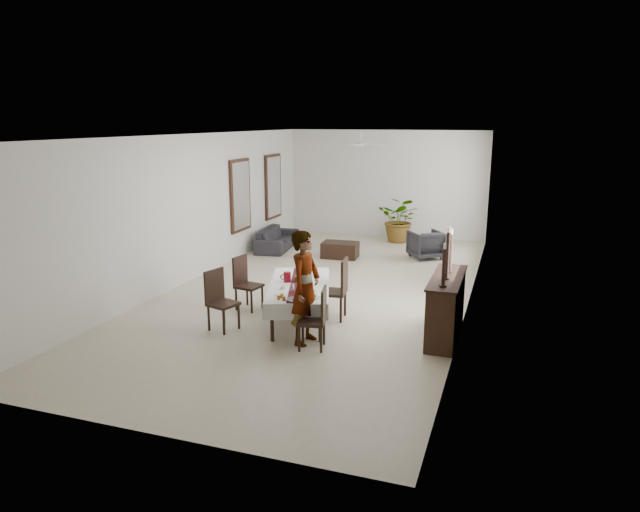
# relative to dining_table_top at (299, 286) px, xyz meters

# --- Properties ---
(floor) EXTENTS (6.00, 12.00, 0.00)m
(floor) POSITION_rel_dining_table_top_xyz_m (-0.22, 1.90, -0.64)
(floor) COLOR beige
(floor) RESTS_ON ground
(ceiling) EXTENTS (6.00, 12.00, 0.02)m
(ceiling) POSITION_rel_dining_table_top_xyz_m (-0.22, 1.90, 2.56)
(ceiling) COLOR silver
(ceiling) RESTS_ON wall_back
(wall_back) EXTENTS (6.00, 0.02, 3.20)m
(wall_back) POSITION_rel_dining_table_top_xyz_m (-0.22, 7.90, 0.96)
(wall_back) COLOR silver
(wall_back) RESTS_ON floor
(wall_front) EXTENTS (6.00, 0.02, 3.20)m
(wall_front) POSITION_rel_dining_table_top_xyz_m (-0.22, -4.10, 0.96)
(wall_front) COLOR silver
(wall_front) RESTS_ON floor
(wall_left) EXTENTS (0.02, 12.00, 3.20)m
(wall_left) POSITION_rel_dining_table_top_xyz_m (-3.22, 1.90, 0.96)
(wall_left) COLOR silver
(wall_left) RESTS_ON floor
(wall_right) EXTENTS (0.02, 12.00, 3.20)m
(wall_right) POSITION_rel_dining_table_top_xyz_m (2.78, 1.90, 0.96)
(wall_right) COLOR silver
(wall_right) RESTS_ON floor
(dining_table_top) EXTENTS (1.49, 2.29, 0.04)m
(dining_table_top) POSITION_rel_dining_table_top_xyz_m (0.00, 0.00, 0.00)
(dining_table_top) COLOR black
(dining_table_top) RESTS_ON table_leg_fl
(table_leg_fl) EXTENTS (0.08, 0.08, 0.62)m
(table_leg_fl) POSITION_rel_dining_table_top_xyz_m (-0.06, -1.08, -0.33)
(table_leg_fl) COLOR black
(table_leg_fl) RESTS_ON floor
(table_leg_fr) EXTENTS (0.08, 0.08, 0.62)m
(table_leg_fr) POSITION_rel_dining_table_top_xyz_m (0.68, -0.84, -0.33)
(table_leg_fr) COLOR black
(table_leg_fr) RESTS_ON floor
(table_leg_bl) EXTENTS (0.08, 0.08, 0.62)m
(table_leg_bl) POSITION_rel_dining_table_top_xyz_m (-0.68, 0.84, -0.33)
(table_leg_bl) COLOR black
(table_leg_bl) RESTS_ON floor
(table_leg_br) EXTENTS (0.08, 0.08, 0.62)m
(table_leg_br) POSITION_rel_dining_table_top_xyz_m (0.06, 1.08, -0.33)
(table_leg_br) COLOR black
(table_leg_br) RESTS_ON floor
(tablecloth_top) EXTENTS (1.70, 2.49, 0.01)m
(tablecloth_top) POSITION_rel_dining_table_top_xyz_m (-0.00, 0.00, 0.03)
(tablecloth_top) COLOR white
(tablecloth_top) RESTS_ON dining_table_top
(tablecloth_drape_left) EXTENTS (0.71, 2.17, 0.26)m
(tablecloth_drape_left) POSITION_rel_dining_table_top_xyz_m (-0.49, -0.16, -0.10)
(tablecloth_drape_left) COLOR white
(tablecloth_drape_left) RESTS_ON dining_table_top
(tablecloth_drape_right) EXTENTS (0.71, 2.17, 0.26)m
(tablecloth_drape_right) POSITION_rel_dining_table_top_xyz_m (0.49, 0.16, -0.10)
(tablecloth_drape_right) COLOR silver
(tablecloth_drape_right) RESTS_ON dining_table_top
(tablecloth_drape_near) EXTENTS (0.99, 0.33, 0.26)m
(tablecloth_drape_near) POSITION_rel_dining_table_top_xyz_m (0.35, -1.08, -0.10)
(tablecloth_drape_near) COLOR silver
(tablecloth_drape_near) RESTS_ON dining_table_top
(tablecloth_drape_far) EXTENTS (0.99, 0.33, 0.26)m
(tablecloth_drape_far) POSITION_rel_dining_table_top_xyz_m (-0.35, 1.08, -0.10)
(tablecloth_drape_far) COLOR white
(tablecloth_drape_far) RESTS_ON dining_table_top
(table_runner) EXTENTS (0.98, 2.19, 0.00)m
(table_runner) POSITION_rel_dining_table_top_xyz_m (0.00, 0.00, 0.03)
(table_runner) COLOR #52171A
(table_runner) RESTS_ON tablecloth_top
(red_pitcher) EXTENTS (0.17, 0.17, 0.18)m
(red_pitcher) POSITION_rel_dining_table_top_xyz_m (-0.25, 0.06, 0.12)
(red_pitcher) COLOR maroon
(red_pitcher) RESTS_ON tablecloth_top
(pitcher_handle) EXTENTS (0.11, 0.05, 0.11)m
(pitcher_handle) POSITION_rel_dining_table_top_xyz_m (-0.32, 0.03, 0.12)
(pitcher_handle) COLOR maroon
(pitcher_handle) RESTS_ON red_pitcher
(wine_glass_near) EXTENTS (0.06, 0.06, 0.15)m
(wine_glass_near) POSITION_rel_dining_table_top_xyz_m (0.28, -0.51, 0.11)
(wine_glass_near) COLOR white
(wine_glass_near) RESTS_ON tablecloth_top
(wine_glass_mid) EXTENTS (0.06, 0.06, 0.15)m
(wine_glass_mid) POSITION_rel_dining_table_top_xyz_m (0.07, -0.49, 0.11)
(wine_glass_mid) COLOR white
(wine_glass_mid) RESTS_ON tablecloth_top
(wine_glass_far) EXTENTS (0.06, 0.06, 0.15)m
(wine_glass_far) POSITION_rel_dining_table_top_xyz_m (0.03, 0.06, 0.11)
(wine_glass_far) COLOR white
(wine_glass_far) RESTS_ON tablecloth_top
(teacup_right) EXTENTS (0.08, 0.08, 0.05)m
(teacup_right) POSITION_rel_dining_table_top_xyz_m (0.42, -0.42, 0.06)
(teacup_right) COLOR silver
(teacup_right) RESTS_ON saucer_right
(saucer_right) EXTENTS (0.13, 0.13, 0.01)m
(saucer_right) POSITION_rel_dining_table_top_xyz_m (0.42, -0.42, 0.04)
(saucer_right) COLOR white
(saucer_right) RESTS_ON tablecloth_top
(teacup_left) EXTENTS (0.08, 0.08, 0.05)m
(teacup_left) POSITION_rel_dining_table_top_xyz_m (-0.16, -0.38, 0.06)
(teacup_left) COLOR silver
(teacup_left) RESTS_ON saucer_left
(saucer_left) EXTENTS (0.13, 0.13, 0.01)m
(saucer_left) POSITION_rel_dining_table_top_xyz_m (-0.16, -0.38, 0.04)
(saucer_left) COLOR silver
(saucer_left) RESTS_ON tablecloth_top
(plate_near_right) EXTENTS (0.21, 0.21, 0.01)m
(plate_near_right) POSITION_rel_dining_table_top_xyz_m (0.52, -0.67, 0.04)
(plate_near_right) COLOR silver
(plate_near_right) RESTS_ON tablecloth_top
(bread_near_right) EXTENTS (0.08, 0.08, 0.08)m
(bread_near_right) POSITION_rel_dining_table_top_xyz_m (0.52, -0.67, 0.06)
(bread_near_right) COLOR tan
(bread_near_right) RESTS_ON plate_near_right
(plate_near_left) EXTENTS (0.21, 0.21, 0.01)m
(plate_near_left) POSITION_rel_dining_table_top_xyz_m (-0.05, -0.71, 0.04)
(plate_near_left) COLOR white
(plate_near_left) RESTS_ON tablecloth_top
(plate_far_left) EXTENTS (0.21, 0.21, 0.01)m
(plate_far_left) POSITION_rel_dining_table_top_xyz_m (-0.42, 0.37, 0.04)
(plate_far_left) COLOR white
(plate_far_left) RESTS_ON tablecloth_top
(serving_tray) EXTENTS (0.32, 0.32, 0.02)m
(serving_tray) POSITION_rel_dining_table_top_xyz_m (0.29, -0.88, 0.04)
(serving_tray) COLOR #3B3C40
(serving_tray) RESTS_ON tablecloth_top
(jam_jar_a) EXTENTS (0.06, 0.06, 0.07)m
(jam_jar_a) POSITION_rel_dining_table_top_xyz_m (0.11, -0.97, 0.06)
(jam_jar_a) COLOR #994316
(jam_jar_a) RESTS_ON tablecloth_top
(jam_jar_b) EXTENTS (0.06, 0.06, 0.07)m
(jam_jar_b) POSITION_rel_dining_table_top_xyz_m (0.01, -0.94, 0.06)
(jam_jar_b) COLOR brown
(jam_jar_b) RESTS_ON tablecloth_top
(jam_jar_c) EXTENTS (0.06, 0.06, 0.07)m
(jam_jar_c) POSITION_rel_dining_table_top_xyz_m (0.02, -0.85, 0.06)
(jam_jar_c) COLOR #9A6816
(jam_jar_c) RESTS_ON tablecloth_top
(fruit_basket) EXTENTS (0.26, 0.26, 0.09)m
(fruit_basket) POSITION_rel_dining_table_top_xyz_m (-0.03, 0.22, 0.08)
(fruit_basket) COLOR brown
(fruit_basket) RESTS_ON tablecloth_top
(fruit_red) EXTENTS (0.08, 0.08, 0.08)m
(fruit_red) POSITION_rel_dining_table_top_xyz_m (-0.01, 0.25, 0.14)
(fruit_red) COLOR maroon
(fruit_red) RESTS_ON fruit_basket
(fruit_green) EXTENTS (0.07, 0.07, 0.07)m
(fruit_green) POSITION_rel_dining_table_top_xyz_m (-0.07, 0.24, 0.14)
(fruit_green) COLOR #577523
(fruit_green) RESTS_ON fruit_basket
(fruit_yellow) EXTENTS (0.07, 0.07, 0.07)m
(fruit_yellow) POSITION_rel_dining_table_top_xyz_m (-0.01, 0.18, 0.14)
(fruit_yellow) COLOR gold
(fruit_yellow) RESTS_ON fruit_basket
(chair_right_near_seat) EXTENTS (0.49, 0.49, 0.05)m
(chair_right_near_seat) POSITION_rel_dining_table_top_xyz_m (0.64, -1.14, -0.21)
(chair_right_near_seat) COLOR black
(chair_right_near_seat) RESTS_ON chair_right_near_leg_fl
(chair_right_near_leg_fl) EXTENTS (0.05, 0.05, 0.41)m
(chair_right_near_leg_fl) POSITION_rel_dining_table_top_xyz_m (0.84, -1.27, -0.43)
(chair_right_near_leg_fl) COLOR black
(chair_right_near_leg_fl) RESTS_ON floor
(chair_right_near_leg_fr) EXTENTS (0.05, 0.05, 0.41)m
(chair_right_near_leg_fr) POSITION_rel_dining_table_top_xyz_m (0.78, -0.94, -0.43)
(chair_right_near_leg_fr) COLOR black
(chair_right_near_leg_fr) RESTS_ON floor
(chair_right_near_leg_bl) EXTENTS (0.05, 0.05, 0.41)m
(chair_right_near_leg_bl) POSITION_rel_dining_table_top_xyz_m (0.51, -1.34, -0.43)
(chair_right_near_leg_bl) COLOR black
(chair_right_near_leg_bl) RESTS_ON floor
(chair_right_near_leg_br) EXTENTS (0.05, 0.05, 0.41)m
(chair_right_near_leg_br) POSITION_rel_dining_table_top_xyz_m (0.44, -1.00, -0.43)
(chair_right_near_leg_br) COLOR black
(chair_right_near_leg_br) RESTS_ON floor
(chair_right_near_back) EXTENTS (0.12, 0.42, 0.53)m
(chair_right_near_back) POSITION_rel_dining_table_top_xyz_m (0.83, -1.10, 0.08)
(chair_right_near_back) COLOR black
(chair_right_near_back) RESTS_ON chair_right_near_seat
(chair_right_far_seat) EXTENTS (0.51, 0.51, 0.05)m
(chair_right_far_seat) POSITION_rel_dining_table_top_xyz_m (0.53, 0.28, -0.15)
(chair_right_far_seat) COLOR black
(chair_right_far_seat) RESTS_ON chair_right_far_leg_fl
(chair_right_far_leg_fl) EXTENTS (0.05, 0.05, 0.46)m
(chair_right_far_leg_fl) POSITION_rel_dining_table_top_xyz_m (0.74, 0.11, -0.41)
(chair_right_far_leg_fl) COLOR black
(chair_right_far_leg_fl) RESTS_ON floor
(chair_right_far_leg_fr) EXTENTS (0.05, 0.05, 0.46)m
(chair_right_far_leg_fr) POSITION_rel_dining_table_top_xyz_m (0.70, 0.49, -0.41)
(chair_right_far_leg_fr) COLOR black
(chair_right_far_leg_fr) RESTS_ON floor
(chair_right_far_leg_bl) EXTENTS (0.05, 0.05, 0.46)m
(chair_right_far_leg_bl) POSITION_rel_dining_table_top_xyz_m (0.36, 0.07, -0.41)
(chair_right_far_leg_bl) COLOR black
(chair_right_far_leg_bl) RESTS_ON floor
(chair_right_far_leg_br) EXTENTS (0.05, 0.05, 0.46)m
(chair_right_far_leg_br) POSITION_rel_dining_table_top_xyz_m (0.32, 0.45, -0.41)
(chair_right_far_leg_br) COLOR black
(chair_right_far_leg_br) RESTS_ON floor
(chair_right_far_back) EXTENTS (0.09, 0.47, 0.60)m
(chair_right_far_back) POSITION_rel_dining_table_top_xyz_m (0.74, 0.30, 0.17)
(chair_right_far_back) COLOR black
(chair_right_far_back) RESTS_ON chair_right_far_seat
(chair_left_near_seat) EXTENTS (0.54, 0.54, 0.05)m
(chair_left_near_seat) POSITION_rel_dining_table_top_xyz_m (-1.05, -0.86, -0.18)
(chair_left_near_seat) COLOR black
(chair_left_near_seat) RESTS_ON chair_left_near_leg_fl
(chair_left_near_leg_fl) EXTENTS (0.05, 0.05, 0.43)m
(chair_left_near_leg_fl) POSITION_rel_dining_table_top_xyz_m (-1.17, -0.64, -0.42)
(chair_left_near_leg_fl) COLOR black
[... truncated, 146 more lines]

